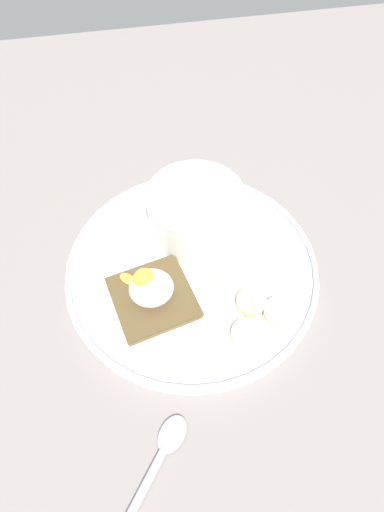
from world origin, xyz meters
TOP-DOWN VIEW (x-y plane):
  - ground_plane at (0.00, 0.00)cm, footprint 120.00×120.00cm
  - plate at (0.00, 0.00)cm, footprint 29.72×29.72cm
  - oatmeal_bowl at (1.56, 5.69)cm, footprint 11.77×11.77cm
  - toast_slice at (-5.13, -3.71)cm, footprint 10.13×10.13cm
  - poached_egg at (-5.26, -3.57)cm, footprint 6.01×5.97cm
  - banana_slice_front at (5.30, -6.45)cm, footprint 4.25×4.29cm
  - banana_slice_left at (7.97, -8.21)cm, footprint 4.80×4.83cm
  - banana_slice_back at (3.50, -3.05)cm, footprint 3.30×3.34cm
  - banana_slice_right at (3.95, -9.96)cm, footprint 4.98×4.98cm
  - spoon at (-7.30, -20.04)cm, footprint 9.41×11.07cm

SIDE VIEW (x-z plane):
  - ground_plane at x=0.00cm, z-range 0.00..2.00cm
  - spoon at x=-7.30cm, z-range 2.00..2.80cm
  - plate at x=0.00cm, z-range 2.00..3.60cm
  - banana_slice_back at x=3.50cm, z-range 2.96..4.00cm
  - banana_slice_right at x=3.95cm, z-range 2.96..4.08cm
  - toast_slice at x=-5.13cm, z-range 3.07..4.16cm
  - banana_slice_front at x=5.30cm, z-range 2.95..4.47cm
  - banana_slice_left at x=7.97cm, z-range 2.91..4.52cm
  - poached_egg at x=-5.26cm, z-range 3.96..7.81cm
  - oatmeal_bowl at x=1.56cm, z-range 2.95..9.00cm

